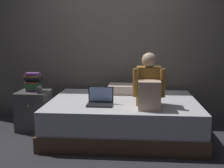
# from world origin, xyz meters

# --- Properties ---
(ground_plane) EXTENTS (8.00, 8.00, 0.00)m
(ground_plane) POSITION_xyz_m (0.00, 0.00, 0.00)
(ground_plane) COLOR #2D2D33
(wall_back) EXTENTS (5.60, 0.10, 2.70)m
(wall_back) POSITION_xyz_m (0.00, 1.20, 1.35)
(wall_back) COLOR slate
(wall_back) RESTS_ON ground_plane
(bed) EXTENTS (2.00, 1.50, 0.49)m
(bed) POSITION_xyz_m (0.20, 0.30, 0.24)
(bed) COLOR brown
(bed) RESTS_ON ground_plane
(nightstand) EXTENTS (0.44, 0.46, 0.56)m
(nightstand) POSITION_xyz_m (-1.10, 0.43, 0.28)
(nightstand) COLOR #474442
(nightstand) RESTS_ON ground_plane
(person_sitting) EXTENTS (0.39, 0.44, 0.66)m
(person_sitting) POSITION_xyz_m (0.52, -0.03, 0.74)
(person_sitting) COLOR olive
(person_sitting) RESTS_ON bed
(laptop) EXTENTS (0.32, 0.23, 0.22)m
(laptop) POSITION_xyz_m (-0.08, 0.00, 0.54)
(laptop) COLOR black
(laptop) RESTS_ON bed
(pillow) EXTENTS (0.56, 0.36, 0.13)m
(pillow) POSITION_xyz_m (0.24, 0.75, 0.55)
(pillow) COLOR beige
(pillow) RESTS_ON bed
(book_stack) EXTENTS (0.24, 0.17, 0.26)m
(book_stack) POSITION_xyz_m (-1.11, 0.46, 0.69)
(book_stack) COLOR #703D84
(book_stack) RESTS_ON nightstand
(mug) EXTENTS (0.08, 0.08, 0.09)m
(mug) POSITION_xyz_m (-0.97, 0.31, 0.60)
(mug) COLOR #3D3D42
(mug) RESTS_ON nightstand
(clothes_pile) EXTENTS (0.24, 0.22, 0.11)m
(clothes_pile) POSITION_xyz_m (-0.16, 0.66, 0.54)
(clothes_pile) COLOR #3D4C8E
(clothes_pile) RESTS_ON bed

